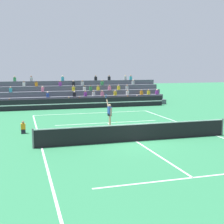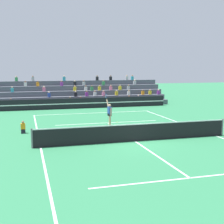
{
  "view_description": "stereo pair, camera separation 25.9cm",
  "coord_description": "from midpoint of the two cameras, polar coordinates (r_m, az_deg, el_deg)",
  "views": [
    {
      "loc": [
        -6.45,
        -17.0,
        4.4
      ],
      "look_at": [
        -0.1,
        4.79,
        1.1
      ],
      "focal_mm": 50.0,
      "sensor_mm": 36.0,
      "label": 1
    },
    {
      "loc": [
        -6.2,
        -17.07,
        4.4
      ],
      "look_at": [
        -0.1,
        4.79,
        1.1
      ],
      "focal_mm": 50.0,
      "sensor_mm": 36.0,
      "label": 2
    }
  ],
  "objects": [
    {
      "name": "court_lines",
      "position": [
        18.7,
        4.65,
        -5.35
      ],
      "size": [
        11.1,
        23.9,
        0.01
      ],
      "color": "white",
      "rests_on": "ground"
    },
    {
      "name": "tennis_player",
      "position": [
        22.78,
        -0.13,
        -0.35
      ],
      "size": [
        0.32,
        1.1,
        2.45
      ],
      "color": "tan",
      "rests_on": "ground"
    },
    {
      "name": "ground_plane",
      "position": [
        18.7,
        4.65,
        -5.36
      ],
      "size": [
        120.0,
        120.0,
        0.0
      ],
      "primitive_type": "plane",
      "color": "#2D7A4C"
    },
    {
      "name": "tennis_ball",
      "position": [
        24.89,
        1.23,
        -1.83
      ],
      "size": [
        0.07,
        0.07,
        0.07
      ],
      "primitive_type": "sphere",
      "color": "#C6DB33",
      "rests_on": "ground"
    },
    {
      "name": "bleacher_stand",
      "position": [
        37.16,
        -5.74,
        3.01
      ],
      "size": [
        20.01,
        4.75,
        3.38
      ],
      "color": "#4C515B",
      "rests_on": "ground"
    },
    {
      "name": "tennis_net",
      "position": [
        18.58,
        4.67,
        -3.73
      ],
      "size": [
        12.0,
        0.1,
        1.1
      ],
      "color": "slate",
      "rests_on": "ground"
    },
    {
      "name": "sponsor_banner_wall",
      "position": [
        33.48,
        -4.61,
        1.64
      ],
      "size": [
        18.0,
        0.26,
        1.1
      ],
      "color": "black",
      "rests_on": "ground"
    },
    {
      "name": "ball_kid_courtside",
      "position": [
        21.6,
        -15.62,
        -2.89
      ],
      "size": [
        0.3,
        0.36,
        0.84
      ],
      "color": "black",
      "rests_on": "ground"
    }
  ]
}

